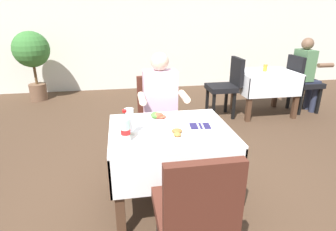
% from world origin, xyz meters
% --- Properties ---
extents(ground_plane, '(11.00, 11.00, 0.00)m').
position_xyz_m(ground_plane, '(0.00, 0.00, 0.00)').
color(ground_plane, '#473323').
extents(back_wall, '(11.00, 0.12, 2.75)m').
position_xyz_m(back_wall, '(0.00, 4.09, 1.37)').
color(back_wall, silver).
rests_on(back_wall, ground).
extents(main_dining_table, '(1.01, 0.84, 0.73)m').
position_xyz_m(main_dining_table, '(-0.11, -0.09, 0.56)').
color(main_dining_table, white).
rests_on(main_dining_table, ground).
extents(chair_far_diner_seat, '(0.44, 0.50, 0.97)m').
position_xyz_m(chair_far_diner_seat, '(-0.11, 0.72, 0.55)').
color(chair_far_diner_seat, '#4C2319').
rests_on(chair_far_diner_seat, ground).
extents(chair_near_camera_side, '(0.44, 0.50, 0.97)m').
position_xyz_m(chair_near_camera_side, '(-0.11, -0.90, 0.55)').
color(chair_near_camera_side, '#4C2319').
rests_on(chair_near_camera_side, ground).
extents(seated_diner_far, '(0.50, 0.46, 1.26)m').
position_xyz_m(seated_diner_far, '(-0.09, 0.61, 0.71)').
color(seated_diner_far, '#282D42').
rests_on(seated_diner_far, ground).
extents(plate_near_camera, '(0.26, 0.26, 0.05)m').
position_xyz_m(plate_near_camera, '(-0.09, -0.25, 0.74)').
color(plate_near_camera, white).
rests_on(plate_near_camera, main_dining_table).
extents(plate_far_diner, '(0.23, 0.23, 0.07)m').
position_xyz_m(plate_far_diner, '(-0.19, 0.14, 0.76)').
color(plate_far_diner, white).
rests_on(plate_far_diner, main_dining_table).
extents(beer_glass_left, '(0.07, 0.07, 0.22)m').
position_xyz_m(beer_glass_left, '(-0.45, -0.16, 0.84)').
color(beer_glass_left, white).
rests_on(beer_glass_left, main_dining_table).
extents(cola_bottle_primary, '(0.07, 0.07, 0.25)m').
position_xyz_m(cola_bottle_primary, '(-0.48, -0.27, 0.84)').
color(cola_bottle_primary, silver).
rests_on(cola_bottle_primary, main_dining_table).
extents(napkin_cutlery_set, '(0.18, 0.19, 0.01)m').
position_xyz_m(napkin_cutlery_set, '(0.15, -0.09, 0.74)').
color(napkin_cutlery_set, '#231E4C').
rests_on(napkin_cutlery_set, main_dining_table).
extents(background_dining_table, '(0.93, 0.74, 0.73)m').
position_xyz_m(background_dining_table, '(1.87, 1.98, 0.54)').
color(background_dining_table, white).
rests_on(background_dining_table, ground).
extents(background_chair_left, '(0.50, 0.44, 0.97)m').
position_xyz_m(background_chair_left, '(1.20, 1.98, 0.55)').
color(background_chair_left, black).
rests_on(background_chair_left, ground).
extents(background_chair_right, '(0.50, 0.44, 0.97)m').
position_xyz_m(background_chair_right, '(2.54, 1.98, 0.55)').
color(background_chair_right, black).
rests_on(background_chair_right, ground).
extents(background_patron, '(0.46, 0.50, 1.26)m').
position_xyz_m(background_patron, '(2.59, 1.98, 0.71)').
color(background_patron, '#282D42').
rests_on(background_patron, ground).
extents(background_table_tumbler, '(0.06, 0.06, 0.11)m').
position_xyz_m(background_table_tumbler, '(1.85, 1.99, 0.79)').
color(background_table_tumbler, '#C68928').
rests_on(background_table_tumbler, background_dining_table).
extents(potted_plant_corner, '(0.67, 0.67, 1.33)m').
position_xyz_m(potted_plant_corner, '(-2.13, 3.47, 0.91)').
color(potted_plant_corner, brown).
rests_on(potted_plant_corner, ground).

